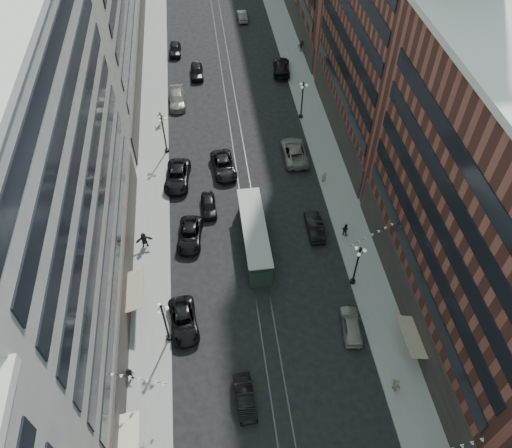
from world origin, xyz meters
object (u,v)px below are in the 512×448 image
streetcar (254,236)px  car_extra_1 (209,205)px  pedestrian_5 (144,240)px  car_12 (281,67)px  car_5 (245,398)px  lamppost_sw_far (165,321)px  lamppost_se_mid (302,99)px  pedestrian_8 (324,177)px  car_13 (197,71)px  pedestrian_6 (161,117)px  lamppost_sw_mid (164,133)px  car_extra_2 (224,166)px  car_11 (294,151)px  pedestrian_9 (301,46)px  lamppost_se_far (357,264)px  car_8 (177,99)px  car_9 (175,49)px  pedestrian_7 (345,229)px  pedestrian_4 (396,385)px  pedestrian_2 (130,374)px  car_7 (190,235)px  car_2 (184,321)px  car_14 (242,16)px  car_extra_0 (177,176)px  car_4 (351,325)px

streetcar → car_extra_1: streetcar is taller
pedestrian_5 → car_12: bearing=47.6°
streetcar → car_5: 17.18m
lamppost_sw_far → streetcar: 13.84m
lamppost_se_mid → pedestrian_8: 13.28m
car_12 → car_13: 12.91m
car_5 → pedestrian_6: size_ratio=2.33×
lamppost_sw_mid → car_extra_2: (6.96, -4.45, -2.30)m
streetcar → car_11: size_ratio=1.78×
pedestrian_9 → pedestrian_5: bearing=-132.3°
pedestrian_8 → lamppost_se_mid: bearing=-106.6°
lamppost_se_far → pedestrian_9: size_ratio=2.97×
car_8 → car_12: car_12 is taller
car_5 → car_9: car_9 is taller
lamppost_se_mid → pedestrian_7: lamppost_se_mid is taller
pedestrian_9 → pedestrian_4: bearing=-102.6°
car_9 → pedestrian_6: 18.72m
lamppost_sw_mid → pedestrian_7: lamppost_sw_mid is taller
lamppost_se_far → pedestrian_4: bearing=-86.6°
pedestrian_2 → car_7: bearing=74.6°
car_2 → car_12: size_ratio=0.89×
car_extra_2 → lamppost_sw_far: bearing=-112.4°
car_14 → pedestrian_8: (5.19, -43.00, 0.21)m
streetcar → lamppost_se_far: bearing=-34.0°
pedestrian_9 → car_11: bearing=-112.6°
pedestrian_8 → pedestrian_2: bearing=27.6°
pedestrian_4 → pedestrian_7: (0.05, 17.74, -0.12)m
car_11 → pedestrian_2: bearing=55.9°
lamppost_se_far → car_12: lamppost_se_far is taller
lamppost_sw_mid → lamppost_se_far: 29.45m
lamppost_sw_mid → car_extra_0: size_ratio=0.91×
car_extra_0 → car_extra_1: (3.43, -5.18, -0.14)m
pedestrian_2 → car_8: pedestrian_2 is taller
car_13 → car_extra_0: size_ratio=0.77×
car_12 → car_extra_2: size_ratio=1.05×
streetcar → pedestrian_7: bearing=0.8°
pedestrian_6 → pedestrian_9: 27.80m
lamppost_se_far → lamppost_se_mid: size_ratio=1.00×
car_8 → pedestrian_9: bearing=30.8°
car_4 → car_13: car_13 is taller
car_8 → pedestrian_9: size_ratio=2.91×
lamppost_se_far → pedestrian_9: bearing=85.9°
car_2 → car_14: 61.82m
car_2 → lamppost_se_far: bearing=3.4°
car_8 → pedestrian_5: (-3.99, -26.09, 0.33)m
car_5 → car_11: bearing=69.1°
lamppost_se_mid → pedestrian_4: (0.68, -39.39, -2.03)m
lamppost_sw_far → pedestrian_2: 5.28m
lamppost_se_far → car_8: bearing=116.6°
car_4 → pedestrian_2: pedestrian_2 is taller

